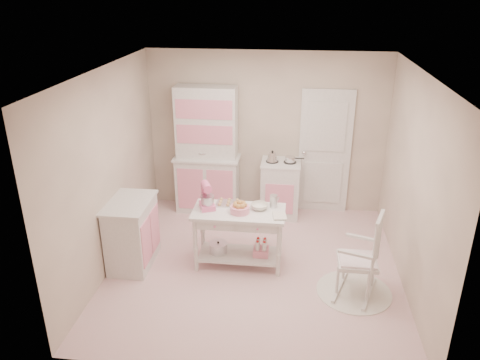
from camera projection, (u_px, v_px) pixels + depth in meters
The scene contains 14 objects.
room_shell at pixel (256, 151), 5.66m from camera, with size 3.84×3.84×2.62m.
door at pixel (325, 152), 7.50m from camera, with size 0.82×0.05×2.04m, color silver.
hutch at pixel (207, 151), 7.51m from camera, with size 1.06×0.50×2.08m, color silver.
stove at pixel (280, 188), 7.56m from camera, with size 0.62×0.57×0.92m, color silver.
base_cabinet at pixel (132, 233), 6.21m from camera, with size 0.54×0.84×0.92m, color silver.
lace_rug at pixel (354, 292), 5.78m from camera, with size 0.92×0.92×0.01m, color white.
rocking_chair at pixel (358, 254), 5.57m from camera, with size 0.48×0.72×1.10m, color silver.
work_table at pixel (239, 237), 6.22m from camera, with size 1.20×0.60×0.80m, color silver.
stand_mixer at pixel (207, 196), 6.07m from camera, with size 0.20×0.28×0.34m, color pink.
cookie_tray at pixel (229, 203), 6.25m from camera, with size 0.34×0.24×0.02m, color silver.
bread_basket at pixel (240, 209), 6.00m from camera, with size 0.25×0.25×0.09m, color pink.
mixing_bowl at pixel (259, 207), 6.10m from camera, with size 0.23×0.23×0.07m, color silver.
metal_pitcher at pixel (274, 201), 6.13m from camera, with size 0.10×0.10×0.17m, color silver.
recipe_book at pixel (273, 216), 5.90m from camera, with size 0.17×0.22×0.02m, color silver.
Camera 1 is at (0.45, -5.33, 3.53)m, focal length 35.00 mm.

